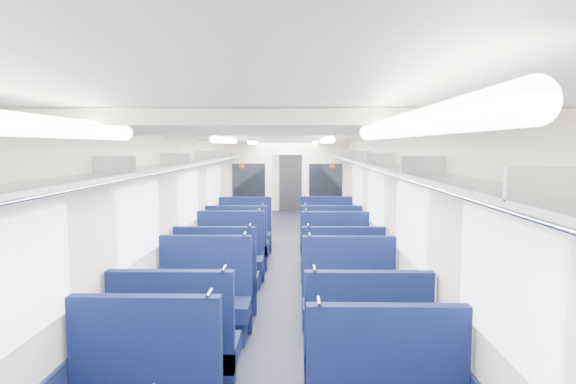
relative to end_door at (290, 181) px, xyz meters
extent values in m
cube|color=black|center=(0.00, -8.94, -1.00)|extent=(2.80, 18.00, 0.01)
cube|color=white|center=(0.00, -8.94, 1.35)|extent=(2.80, 18.00, 0.01)
cube|color=silver|center=(-1.40, -8.94, 0.18)|extent=(0.02, 18.00, 2.35)
cube|color=#11183B|center=(-1.39, -8.94, -0.65)|extent=(0.03, 17.90, 0.70)
cube|color=silver|center=(1.40, -8.94, 0.18)|extent=(0.02, 18.00, 2.35)
cube|color=#11183B|center=(1.39, -8.94, -0.65)|extent=(0.03, 17.90, 0.70)
cube|color=silver|center=(0.00, 0.06, 0.18)|extent=(2.80, 0.02, 2.35)
cube|color=#B2B5BA|center=(-1.22, -8.94, 0.97)|extent=(0.34, 17.40, 0.04)
cylinder|color=silver|center=(-1.04, -8.94, 0.95)|extent=(0.02, 17.40, 0.02)
cube|color=#B2B5BA|center=(-1.22, -12.94, 1.05)|extent=(0.34, 0.03, 0.14)
cube|color=#B2B5BA|center=(-1.22, -10.94, 1.05)|extent=(0.34, 0.03, 0.14)
cube|color=#B2B5BA|center=(-1.22, -8.94, 1.05)|extent=(0.34, 0.03, 0.14)
cube|color=#B2B5BA|center=(-1.22, -6.94, 1.05)|extent=(0.34, 0.03, 0.14)
cube|color=#B2B5BA|center=(-1.22, -4.94, 1.05)|extent=(0.34, 0.03, 0.14)
cube|color=#B2B5BA|center=(-1.22, -2.94, 1.05)|extent=(0.34, 0.03, 0.14)
cube|color=#B2B5BA|center=(-1.22, -0.94, 1.05)|extent=(0.34, 0.03, 0.14)
cube|color=#B2B5BA|center=(1.22, -8.94, 0.97)|extent=(0.34, 17.40, 0.04)
cylinder|color=silver|center=(1.04, -8.94, 0.95)|extent=(0.02, 17.40, 0.02)
cube|color=#B2B5BA|center=(1.22, -14.94, 1.05)|extent=(0.34, 0.03, 0.14)
cube|color=#B2B5BA|center=(1.22, -12.94, 1.05)|extent=(0.34, 0.03, 0.14)
cube|color=#B2B5BA|center=(1.22, -10.94, 1.05)|extent=(0.34, 0.03, 0.14)
cube|color=#B2B5BA|center=(1.22, -8.94, 1.05)|extent=(0.34, 0.03, 0.14)
cube|color=#B2B5BA|center=(1.22, -6.94, 1.05)|extent=(0.34, 0.03, 0.14)
cube|color=#B2B5BA|center=(1.22, -4.94, 1.05)|extent=(0.34, 0.03, 0.14)
cube|color=#B2B5BA|center=(1.22, -2.94, 1.05)|extent=(0.34, 0.03, 0.14)
cube|color=#B2B5BA|center=(1.22, -0.94, 1.05)|extent=(0.34, 0.03, 0.14)
cube|color=white|center=(-1.38, -14.14, 0.42)|extent=(0.02, 1.30, 0.75)
cube|color=white|center=(-1.38, -11.84, 0.42)|extent=(0.02, 1.30, 0.75)
cube|color=white|center=(-1.38, -9.54, 0.42)|extent=(0.02, 1.30, 0.75)
cube|color=white|center=(-1.38, -7.24, 0.42)|extent=(0.02, 1.30, 0.75)
cube|color=white|center=(-1.38, -4.44, 0.42)|extent=(0.02, 1.30, 0.75)
cube|color=white|center=(-1.38, -2.14, 0.42)|extent=(0.02, 1.30, 0.75)
cube|color=white|center=(1.38, -14.14, 0.42)|extent=(0.02, 1.30, 0.75)
cube|color=white|center=(1.38, -11.84, 0.42)|extent=(0.02, 1.30, 0.75)
cube|color=white|center=(1.38, -9.54, 0.42)|extent=(0.02, 1.30, 0.75)
cube|color=white|center=(1.38, -7.24, 0.42)|extent=(0.02, 1.30, 0.75)
cube|color=white|center=(1.38, -4.44, 0.42)|extent=(0.02, 1.30, 0.75)
cube|color=white|center=(1.38, -2.14, 0.42)|extent=(0.02, 1.30, 0.75)
cube|color=silver|center=(0.00, -14.94, 1.31)|extent=(2.70, 0.06, 0.06)
cube|color=silver|center=(0.00, -12.94, 1.31)|extent=(2.70, 0.06, 0.06)
cube|color=silver|center=(0.00, -10.94, 1.31)|extent=(2.70, 0.06, 0.06)
cube|color=silver|center=(0.00, -8.94, 1.31)|extent=(2.70, 0.06, 0.06)
cube|color=silver|center=(0.00, -6.94, 1.31)|extent=(2.70, 0.06, 0.06)
cube|color=silver|center=(0.00, -4.94, 1.31)|extent=(2.70, 0.06, 0.06)
cube|color=silver|center=(0.00, -2.94, 1.31)|extent=(2.70, 0.06, 0.06)
cube|color=silver|center=(0.00, -0.94, 1.31)|extent=(2.70, 0.06, 0.06)
cylinder|color=white|center=(-0.55, -15.44, 1.26)|extent=(0.07, 1.60, 0.07)
cylinder|color=white|center=(-0.55, -11.44, 1.26)|extent=(0.07, 1.60, 0.07)
cylinder|color=white|center=(-0.55, -7.94, 1.26)|extent=(0.07, 1.60, 0.07)
cylinder|color=white|center=(-0.55, -3.44, 1.26)|extent=(0.07, 1.60, 0.07)
cylinder|color=white|center=(0.55, -15.44, 1.26)|extent=(0.07, 1.60, 0.07)
cylinder|color=white|center=(0.55, -11.44, 1.26)|extent=(0.07, 1.60, 0.07)
cylinder|color=white|center=(0.55, -7.94, 1.26)|extent=(0.07, 1.60, 0.07)
cylinder|color=white|center=(0.55, -3.44, 1.26)|extent=(0.07, 1.60, 0.07)
cube|color=black|center=(0.00, 0.00, 0.00)|extent=(0.75, 0.06, 2.00)
cube|color=silver|center=(-0.88, -5.52, 0.18)|extent=(1.05, 0.08, 2.35)
cube|color=black|center=(-0.87, -5.57, 0.40)|extent=(0.76, 0.02, 0.80)
cylinder|color=red|center=(-1.02, -5.57, 0.75)|extent=(0.12, 0.01, 0.12)
cube|color=silver|center=(0.88, -5.52, 0.18)|extent=(1.05, 0.08, 2.35)
cube|color=black|center=(0.87, -5.57, 0.40)|extent=(0.76, 0.02, 0.80)
cylinder|color=red|center=(1.02, -5.57, 0.75)|extent=(0.12, 0.01, 0.12)
cube|color=silver|center=(0.00, -5.52, 1.17)|extent=(0.70, 0.08, 0.35)
cube|color=#0E1946|center=(-0.83, -13.54, -0.41)|extent=(1.07, 0.10, 1.14)
cylinder|color=silver|center=(-0.38, -13.54, 0.18)|extent=(0.02, 0.16, 0.02)
cylinder|color=silver|center=(0.38, -13.71, 0.18)|extent=(0.02, 0.16, 0.02)
cube|color=#0E1946|center=(-0.83, -12.60, -0.63)|extent=(1.07, 0.56, 0.18)
cube|color=#0E163B|center=(-0.83, -12.60, -0.86)|extent=(0.99, 0.45, 0.28)
cube|color=#0E1946|center=(-0.83, -12.83, -0.41)|extent=(1.07, 0.10, 1.14)
cylinder|color=silver|center=(-0.38, -12.83, 0.18)|extent=(0.02, 0.16, 0.02)
cube|color=#0E1946|center=(0.83, -12.60, -0.63)|extent=(1.07, 0.56, 0.18)
cube|color=#0E163B|center=(0.83, -12.60, -0.86)|extent=(0.99, 0.45, 0.28)
cube|color=#0E1946|center=(0.83, -12.83, -0.41)|extent=(1.07, 0.10, 1.14)
cylinder|color=silver|center=(0.38, -12.83, 0.18)|extent=(0.02, 0.16, 0.02)
cube|color=#0E1946|center=(-0.83, -11.42, -0.63)|extent=(1.07, 0.56, 0.18)
cube|color=#0E163B|center=(-0.83, -11.42, -0.86)|extent=(0.99, 0.45, 0.28)
cube|color=#0E1946|center=(-0.83, -11.19, -0.41)|extent=(1.07, 0.10, 1.14)
cylinder|color=silver|center=(-0.38, -11.19, 0.18)|extent=(0.02, 0.16, 0.02)
cube|color=#0E1946|center=(0.83, -11.44, -0.63)|extent=(1.07, 0.56, 0.18)
cube|color=#0E163B|center=(0.83, -11.44, -0.86)|extent=(0.99, 0.45, 0.28)
cube|color=#0E1946|center=(0.83, -11.21, -0.41)|extent=(1.07, 0.10, 1.14)
cylinder|color=silver|center=(0.38, -11.21, 0.18)|extent=(0.02, 0.16, 0.02)
cube|color=#0E1946|center=(-0.83, -10.33, -0.63)|extent=(1.07, 0.56, 0.18)
cube|color=#0E163B|center=(-0.83, -10.33, -0.86)|extent=(0.99, 0.45, 0.28)
cube|color=#0E1946|center=(-0.83, -10.56, -0.41)|extent=(1.07, 0.10, 1.14)
cylinder|color=silver|center=(-0.38, -10.56, 0.18)|extent=(0.02, 0.16, 0.02)
cube|color=#0E1946|center=(0.83, -10.31, -0.63)|extent=(1.07, 0.56, 0.18)
cube|color=#0E163B|center=(0.83, -10.31, -0.86)|extent=(0.99, 0.45, 0.28)
cube|color=#0E1946|center=(0.83, -10.54, -0.41)|extent=(1.07, 0.10, 1.14)
cylinder|color=silver|center=(0.38, -10.54, 0.18)|extent=(0.02, 0.16, 0.02)
cube|color=#0E1946|center=(-0.83, -9.22, -0.63)|extent=(1.07, 0.56, 0.18)
cube|color=#0E163B|center=(-0.83, -9.22, -0.86)|extent=(0.99, 0.45, 0.28)
cube|color=#0E1946|center=(-0.83, -8.99, -0.41)|extent=(1.07, 0.10, 1.14)
cylinder|color=silver|center=(-0.38, -8.99, 0.18)|extent=(0.02, 0.16, 0.02)
cube|color=#0E1946|center=(0.83, -9.29, -0.63)|extent=(1.07, 0.56, 0.18)
cube|color=#0E163B|center=(0.83, -9.29, -0.86)|extent=(0.99, 0.45, 0.28)
cube|color=#0E1946|center=(0.83, -9.06, -0.41)|extent=(1.07, 0.10, 1.14)
cylinder|color=silver|center=(0.38, -9.06, 0.18)|extent=(0.02, 0.16, 0.02)
cube|color=#0E1946|center=(-0.83, -8.06, -0.63)|extent=(1.07, 0.56, 0.18)
cube|color=#0E163B|center=(-0.83, -8.06, -0.86)|extent=(0.99, 0.45, 0.28)
cube|color=#0E1946|center=(-0.83, -8.29, -0.41)|extent=(1.07, 0.10, 1.14)
cylinder|color=silver|center=(-0.38, -8.29, 0.18)|extent=(0.02, 0.16, 0.02)
cube|color=#0E1946|center=(0.83, -8.01, -0.63)|extent=(1.07, 0.56, 0.18)
cube|color=#0E163B|center=(0.83, -8.01, -0.86)|extent=(0.99, 0.45, 0.28)
cube|color=#0E1946|center=(0.83, -8.24, -0.41)|extent=(1.07, 0.10, 1.14)
cylinder|color=silver|center=(0.38, -8.24, 0.18)|extent=(0.02, 0.16, 0.02)
cube|color=#0E1946|center=(-0.83, -7.02, -0.63)|extent=(1.07, 0.56, 0.18)
cube|color=#0E163B|center=(-0.83, -7.02, -0.86)|extent=(0.99, 0.45, 0.28)
cube|color=#0E1946|center=(-0.83, -6.79, -0.41)|extent=(1.07, 0.10, 1.14)
cylinder|color=silver|center=(-0.38, -6.79, 0.18)|extent=(0.02, 0.16, 0.02)
cube|color=#0E1946|center=(0.83, -6.90, -0.63)|extent=(1.07, 0.56, 0.18)
cube|color=#0E163B|center=(0.83, -6.90, -0.86)|extent=(0.99, 0.45, 0.28)
cube|color=#0E1946|center=(0.83, -6.67, -0.41)|extent=(1.07, 0.10, 1.14)
cylinder|color=silver|center=(0.38, -6.67, 0.18)|extent=(0.02, 0.16, 0.02)
camera|label=1|loc=(0.23, -16.92, 1.20)|focal=31.27mm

